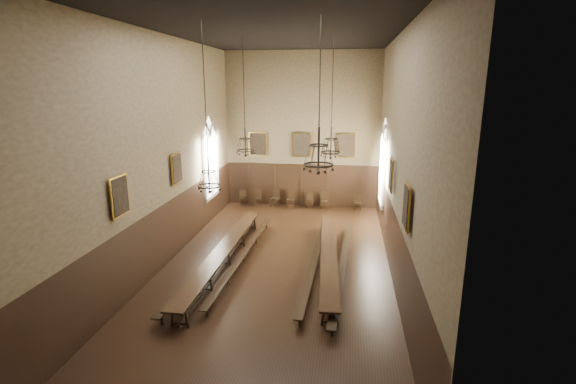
% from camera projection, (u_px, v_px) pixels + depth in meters
% --- Properties ---
extents(floor, '(9.00, 18.00, 0.02)m').
position_uv_depth(floor, '(277.00, 267.00, 16.75)').
color(floor, black).
rests_on(floor, ground).
extents(ceiling, '(9.00, 18.00, 0.02)m').
position_uv_depth(ceiling, '(275.00, 28.00, 14.51)').
color(ceiling, black).
rests_on(ceiling, ground).
extents(wall_back, '(9.00, 0.02, 9.00)m').
position_uv_depth(wall_back, '(302.00, 131.00, 24.27)').
color(wall_back, olive).
rests_on(wall_back, ground).
extents(wall_front, '(9.00, 0.02, 9.00)m').
position_uv_depth(wall_front, '(185.00, 243.00, 6.99)').
color(wall_front, olive).
rests_on(wall_front, ground).
extents(wall_left, '(0.02, 18.00, 9.00)m').
position_uv_depth(wall_left, '(162.00, 153.00, 16.24)').
color(wall_left, olive).
rests_on(wall_left, ground).
extents(wall_right, '(0.02, 18.00, 9.00)m').
position_uv_depth(wall_right, '(399.00, 159.00, 15.02)').
color(wall_right, olive).
rests_on(wall_right, ground).
extents(wainscot_panelling, '(9.00, 18.00, 2.50)m').
position_uv_depth(wainscot_panelling, '(276.00, 237.00, 16.44)').
color(wainscot_panelling, black).
rests_on(wainscot_panelling, floor).
extents(table_left, '(0.82, 9.84, 0.77)m').
position_uv_depth(table_left, '(224.00, 257.00, 16.70)').
color(table_left, black).
rests_on(table_left, floor).
extents(table_right, '(1.12, 9.10, 0.71)m').
position_uv_depth(table_right, '(329.00, 260.00, 16.50)').
color(table_right, black).
rests_on(table_right, floor).
extents(bench_left_outer, '(0.64, 10.23, 0.46)m').
position_uv_depth(bench_left_outer, '(215.00, 256.00, 17.07)').
color(bench_left_outer, black).
rests_on(bench_left_outer, floor).
extents(bench_left_inner, '(0.55, 9.26, 0.42)m').
position_uv_depth(bench_left_inner, '(244.00, 256.00, 17.12)').
color(bench_left_inner, black).
rests_on(bench_left_inner, floor).
extents(bench_right_inner, '(0.55, 9.40, 0.42)m').
position_uv_depth(bench_right_inner, '(315.00, 260.00, 16.69)').
color(bench_right_inner, black).
rests_on(bench_right_inner, floor).
extents(bench_right_outer, '(0.83, 9.59, 0.43)m').
position_uv_depth(bench_right_outer, '(343.00, 265.00, 16.22)').
color(bench_right_outer, black).
rests_on(bench_right_outer, floor).
extents(chair_0, '(0.48, 0.48, 0.89)m').
position_uv_depth(chair_0, '(243.00, 200.00, 25.39)').
color(chair_0, black).
rests_on(chair_0, floor).
extents(chair_1, '(0.42, 0.42, 0.94)m').
position_uv_depth(chair_1, '(258.00, 201.00, 25.16)').
color(chair_1, black).
rests_on(chair_1, floor).
extents(chair_2, '(0.58, 0.58, 1.04)m').
position_uv_depth(chair_2, '(275.00, 201.00, 25.04)').
color(chair_2, black).
rests_on(chair_2, floor).
extents(chair_3, '(0.41, 0.41, 0.93)m').
position_uv_depth(chair_3, '(290.00, 202.00, 24.99)').
color(chair_3, black).
rests_on(chair_3, floor).
extents(chair_4, '(0.41, 0.41, 0.91)m').
position_uv_depth(chair_4, '(310.00, 203.00, 24.80)').
color(chair_4, black).
rests_on(chair_4, floor).
extents(chair_5, '(0.44, 0.44, 0.96)m').
position_uv_depth(chair_5, '(324.00, 204.00, 24.65)').
color(chair_5, black).
rests_on(chair_5, floor).
extents(chair_7, '(0.39, 0.39, 0.86)m').
position_uv_depth(chair_7, '(358.00, 205.00, 24.36)').
color(chair_7, black).
rests_on(chair_7, floor).
extents(chandelier_back_left, '(0.79, 0.79, 4.78)m').
position_uv_depth(chandelier_back_left, '(245.00, 143.00, 17.77)').
color(chandelier_back_left, black).
rests_on(chandelier_back_left, ceiling).
extents(chandelier_back_right, '(0.89, 0.89, 4.92)m').
position_uv_depth(chandelier_back_right, '(331.00, 145.00, 18.01)').
color(chandelier_back_right, black).
rests_on(chandelier_back_right, ceiling).
extents(chandelier_front_left, '(0.76, 0.76, 5.32)m').
position_uv_depth(chandelier_front_left, '(209.00, 174.00, 13.79)').
color(chandelier_front_left, black).
rests_on(chandelier_front_left, ceiling).
extents(chandelier_front_right, '(0.93, 0.93, 4.45)m').
position_uv_depth(chandelier_front_right, '(319.00, 156.00, 12.65)').
color(chandelier_front_right, black).
rests_on(chandelier_front_right, ceiling).
extents(portrait_back_0, '(1.10, 0.12, 1.40)m').
position_uv_depth(portrait_back_0, '(258.00, 144.00, 24.70)').
color(portrait_back_0, '#B7892B').
rests_on(portrait_back_0, wall_back).
extents(portrait_back_1, '(1.10, 0.12, 1.40)m').
position_uv_depth(portrait_back_1, '(301.00, 145.00, 24.35)').
color(portrait_back_1, '#B7892B').
rests_on(portrait_back_1, wall_back).
extents(portrait_back_2, '(1.10, 0.12, 1.40)m').
position_uv_depth(portrait_back_2, '(346.00, 146.00, 23.99)').
color(portrait_back_2, '#B7892B').
rests_on(portrait_back_2, wall_back).
extents(portrait_left_0, '(0.12, 1.00, 1.30)m').
position_uv_depth(portrait_left_0, '(177.00, 169.00, 17.38)').
color(portrait_left_0, '#B7892B').
rests_on(portrait_left_0, wall_left).
extents(portrait_left_1, '(0.12, 1.00, 1.30)m').
position_uv_depth(portrait_left_1, '(120.00, 196.00, 13.07)').
color(portrait_left_1, '#B7892B').
rests_on(portrait_left_1, wall_left).
extents(portrait_right_0, '(0.12, 1.00, 1.30)m').
position_uv_depth(portrait_right_0, '(391.00, 175.00, 16.19)').
color(portrait_right_0, '#B7892B').
rests_on(portrait_right_0, wall_right).
extents(portrait_right_1, '(0.12, 1.00, 1.30)m').
position_uv_depth(portrait_right_1, '(407.00, 207.00, 11.88)').
color(portrait_right_1, '#B7892B').
rests_on(portrait_right_1, wall_right).
extents(window_right, '(0.20, 2.20, 4.60)m').
position_uv_depth(window_right, '(383.00, 162.00, 20.58)').
color(window_right, white).
rests_on(window_right, wall_right).
extents(window_left, '(0.20, 2.20, 4.60)m').
position_uv_depth(window_left, '(210.00, 158.00, 21.78)').
color(window_left, white).
rests_on(window_left, wall_left).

